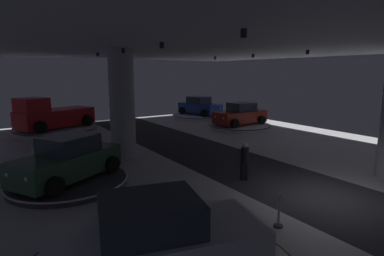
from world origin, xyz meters
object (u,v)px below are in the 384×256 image
(display_platform_deep_right, at_px, (200,116))
(display_car_far_right, at_px, (240,115))
(display_platform_mid_left, at_px, (69,182))
(column_left, at_px, (122,104))
(pickup_truck_deep_left, at_px, (51,116))
(display_car_deep_right, at_px, (200,106))
(visitor_walking_near, at_px, (245,159))
(display_car_near_left, at_px, (156,243))
(display_platform_deep_left, at_px, (57,130))
(display_car_mid_left, at_px, (68,160))
(display_platform_far_right, at_px, (240,126))

(display_platform_deep_right, xyz_separation_m, display_car_far_right, (-0.41, -6.19, 0.86))
(display_car_far_right, bearing_deg, display_platform_mid_left, -157.33)
(column_left, relative_size, pickup_truck_deep_left, 0.96)
(display_car_deep_right, relative_size, visitor_walking_near, 2.82)
(display_platform_mid_left, relative_size, display_car_near_left, 1.00)
(display_platform_deep_left, height_order, visitor_walking_near, visitor_walking_near)
(display_car_mid_left, bearing_deg, display_car_near_left, -88.79)
(column_left, height_order, display_car_near_left, column_left)
(display_platform_mid_left, bearing_deg, display_platform_deep_right, 39.72)
(column_left, height_order, display_platform_far_right, column_left)
(display_car_near_left, xyz_separation_m, display_platform_deep_right, (14.39, 19.39, -0.86))
(display_platform_mid_left, height_order, display_platform_deep_left, display_platform_deep_left)
(display_car_mid_left, bearing_deg, display_car_deep_right, 39.81)
(display_car_mid_left, bearing_deg, display_platform_mid_left, -149.84)
(display_platform_deep_right, bearing_deg, display_car_near_left, -126.58)
(visitor_walking_near, bearing_deg, display_platform_deep_right, 61.37)
(display_platform_far_right, xyz_separation_m, display_car_far_right, (0.03, 0.00, 0.88))
(display_platform_far_right, relative_size, display_platform_deep_left, 0.83)
(display_platform_deep_right, bearing_deg, display_platform_mid_left, -140.28)
(display_car_deep_right, xyz_separation_m, display_car_far_right, (-0.40, -6.22, -0.06))
(display_platform_deep_right, bearing_deg, display_platform_deep_left, -179.48)
(display_platform_mid_left, xyz_separation_m, visitor_walking_near, (6.13, -3.35, 0.77))
(display_platform_mid_left, xyz_separation_m, display_car_far_right, (14.16, 5.92, 0.90))
(display_platform_deep_right, distance_m, pickup_truck_deep_left, 13.22)
(column_left, relative_size, display_platform_mid_left, 1.21)
(display_platform_mid_left, height_order, display_platform_deep_right, display_platform_deep_right)
(visitor_walking_near, bearing_deg, display_car_mid_left, 151.13)
(column_left, bearing_deg, display_platform_deep_right, 40.04)
(display_platform_mid_left, distance_m, display_platform_far_right, 15.32)
(column_left, relative_size, visitor_walking_near, 3.46)
(display_platform_far_right, bearing_deg, pickup_truck_deep_left, 154.97)
(display_platform_mid_left, bearing_deg, display_car_mid_left, 30.16)
(display_car_near_left, height_order, display_platform_far_right, display_car_near_left)
(display_car_mid_left, distance_m, display_car_deep_right, 18.93)
(display_platform_mid_left, distance_m, visitor_walking_near, 7.03)
(display_car_mid_left, distance_m, display_platform_far_right, 15.31)
(display_car_deep_right, bearing_deg, display_platform_mid_left, -140.20)
(display_car_mid_left, distance_m, display_platform_deep_right, 18.93)
(display_platform_far_right, xyz_separation_m, visitor_walking_near, (-8.00, -9.27, 0.75))
(display_platform_mid_left, bearing_deg, column_left, 38.60)
(display_platform_deep_right, distance_m, display_platform_deep_left, 12.88)
(visitor_walking_near, bearing_deg, display_car_deep_right, 61.43)
(display_platform_far_right, distance_m, pickup_truck_deep_left, 14.10)
(display_car_deep_right, distance_m, display_platform_deep_left, 12.91)
(display_platform_deep_right, distance_m, display_car_far_right, 6.26)
(display_platform_deep_left, xyz_separation_m, pickup_truck_deep_left, (-0.30, -0.12, 1.08))
(display_car_deep_right, xyz_separation_m, display_platform_deep_left, (-12.87, -0.15, -0.92))
(display_car_near_left, xyz_separation_m, display_platform_far_right, (13.95, 13.20, -0.88))
(column_left, distance_m, display_car_near_left, 10.53)
(display_car_near_left, xyz_separation_m, pickup_truck_deep_left, (1.21, 19.15, 0.21))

